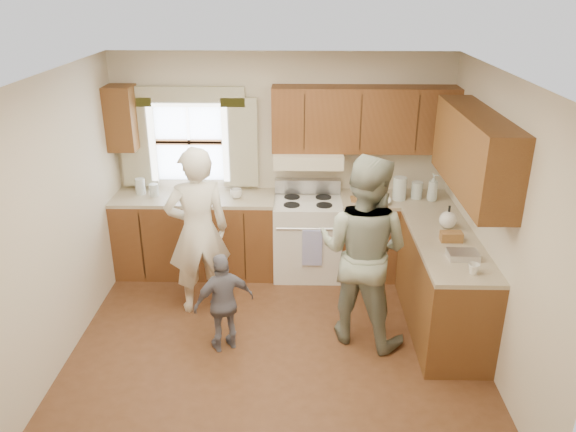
{
  "coord_description": "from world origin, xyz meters",
  "views": [
    {
      "loc": [
        0.21,
        -4.45,
        3.19
      ],
      "look_at": [
        0.1,
        0.4,
        1.15
      ],
      "focal_mm": 35.0,
      "sensor_mm": 36.0,
      "label": 1
    }
  ],
  "objects_px": {
    "stove": "(307,236)",
    "woman_left": "(198,231)",
    "woman_right": "(363,251)",
    "child": "(224,303)"
  },
  "relations": [
    {
      "from": "woman_right",
      "to": "child",
      "type": "bearing_deg",
      "value": 37.22
    },
    {
      "from": "woman_right",
      "to": "woman_left",
      "type": "bearing_deg",
      "value": 10.56
    },
    {
      "from": "woman_left",
      "to": "stove",
      "type": "bearing_deg",
      "value": -163.85
    },
    {
      "from": "child",
      "to": "stove",
      "type": "bearing_deg",
      "value": -143.23
    },
    {
      "from": "woman_left",
      "to": "child",
      "type": "height_order",
      "value": "woman_left"
    },
    {
      "from": "stove",
      "to": "woman_left",
      "type": "xyz_separation_m",
      "value": [
        -1.11,
        -0.8,
        0.41
      ]
    },
    {
      "from": "woman_left",
      "to": "woman_right",
      "type": "height_order",
      "value": "woman_right"
    },
    {
      "from": "stove",
      "to": "woman_right",
      "type": "distance_m",
      "value": 1.44
    },
    {
      "from": "woman_left",
      "to": "child",
      "type": "xyz_separation_m",
      "value": [
        0.33,
        -0.7,
        -0.39
      ]
    },
    {
      "from": "woman_left",
      "to": "child",
      "type": "distance_m",
      "value": 0.87
    }
  ]
}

